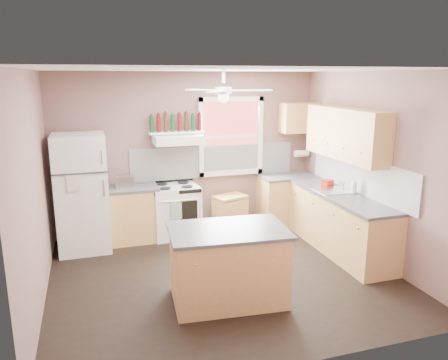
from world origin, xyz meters
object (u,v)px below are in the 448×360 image
object	(u,v)px
toaster	(125,182)
stove	(175,211)
refrigerator	(82,193)
cart	(230,214)
island	(228,266)

from	to	relation	value
toaster	stove	size ratio (longest dim) A/B	0.33
refrigerator	stove	xyz separation A→B (m)	(1.45, 0.16, -0.47)
toaster	cart	size ratio (longest dim) A/B	0.52
refrigerator	toaster	xyz separation A→B (m)	(0.66, 0.14, 0.09)
island	refrigerator	bearing A→B (deg)	131.58
refrigerator	stove	distance (m)	1.53
cart	island	world-z (taller)	island
cart	refrigerator	bearing A→B (deg)	167.79
refrigerator	island	world-z (taller)	refrigerator
stove	island	distance (m)	2.35
stove	island	bearing A→B (deg)	-88.35
stove	cart	world-z (taller)	stove
refrigerator	island	size ratio (longest dim) A/B	1.39
toaster	island	distance (m)	2.58
refrigerator	toaster	world-z (taller)	refrigerator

